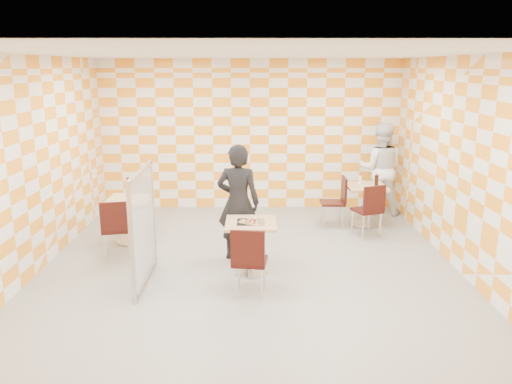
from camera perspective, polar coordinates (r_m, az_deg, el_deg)
room_shell at (r=7.18m, az=-0.81°, el=3.38°), size 7.00×7.00×7.00m
main_table at (r=7.00m, az=-0.59°, el=-5.32°), size 0.70×0.70×0.75m
second_table at (r=9.28m, az=12.46°, el=-0.75°), size 0.70×0.70×0.75m
empty_table at (r=8.47m, az=-14.17°, el=-2.29°), size 0.70×0.70×0.75m
chair_main_front at (r=6.24m, az=-0.82°, el=-7.45°), size 0.47×0.48×0.92m
chair_second_front at (r=8.65m, az=12.92°, el=-1.63°), size 0.55×0.55×0.92m
chair_second_side at (r=9.11m, az=9.33°, el=-0.65°), size 0.43×0.42×0.92m
chair_empty_near at (r=7.75m, az=-15.71°, el=-3.64°), size 0.49×0.50×0.92m
chair_empty_far at (r=9.11m, az=-13.27°, el=-0.84°), size 0.46×0.46×0.92m
partition at (r=6.78m, az=-12.77°, el=-3.82°), size 0.08×1.38×1.55m
man_dark at (r=7.42m, az=-2.04°, el=-1.22°), size 0.70×0.52×1.76m
man_white at (r=10.07m, az=14.00°, el=2.61°), size 1.00×0.85×1.80m
pizza_on_foil at (r=6.90m, az=-0.60°, el=-3.34°), size 0.40×0.40×0.04m
sport_bottle at (r=9.32m, az=11.79°, el=1.43°), size 0.06×0.06×0.20m
soda_bottle at (r=9.24m, az=13.61°, el=1.31°), size 0.07×0.07×0.23m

